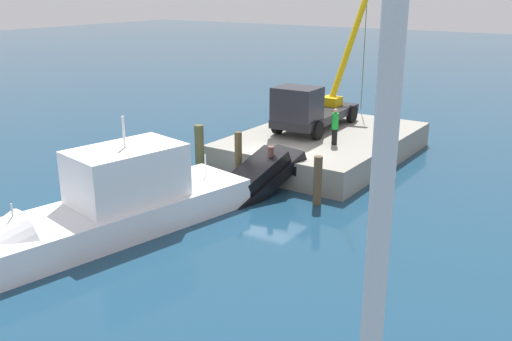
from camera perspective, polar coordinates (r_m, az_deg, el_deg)
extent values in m
plane|color=navy|center=(27.49, 1.87, -1.11)|extent=(200.00, 200.00, 0.00)
cube|color=gray|center=(31.47, 6.79, 2.51)|extent=(11.34, 7.80, 1.33)
cube|color=black|center=(32.31, 6.03, 5.49)|extent=(6.66, 2.63, 0.45)
cube|color=#26262C|center=(30.02, 4.11, 6.67)|extent=(1.93, 2.33, 1.69)
cylinder|color=black|center=(29.85, 6.12, 4.00)|extent=(1.01, 0.34, 1.00)
cylinder|color=black|center=(30.90, 2.18, 4.57)|extent=(1.01, 0.34, 1.00)
cylinder|color=black|center=(33.95, 9.51, 5.55)|extent=(1.01, 0.34, 1.00)
cylinder|color=black|center=(34.88, 5.93, 6.03)|extent=(1.01, 0.34, 1.00)
cylinder|color=#E5B20C|center=(35.09, 9.30, 12.17)|extent=(3.95, 0.66, 5.99)
cube|color=#E5B20C|center=(33.97, 7.52, 6.86)|extent=(1.00, 1.00, 0.50)
cylinder|color=#4C4C19|center=(36.73, 10.68, 11.39)|extent=(0.04, 0.04, 7.01)
cylinder|color=black|center=(29.03, 7.80, 3.34)|extent=(0.28, 0.28, 0.80)
cylinder|color=green|center=(28.85, 7.87, 4.88)|extent=(0.34, 0.34, 0.80)
sphere|color=tan|center=(28.74, 7.91, 5.88)|extent=(0.23, 0.23, 0.23)
cube|color=black|center=(25.71, 0.24, -1.16)|extent=(4.86, 2.70, 2.42)
cube|color=black|center=(25.52, 0.24, 0.12)|extent=(2.93, 2.08, 1.56)
cylinder|color=black|center=(24.53, -0.74, -4.43)|extent=(0.87, 0.40, 0.84)
cylinder|color=black|center=(25.76, -3.39, -3.35)|extent=(0.87, 0.40, 0.84)
cylinder|color=black|center=(26.11, 4.18, 0.04)|extent=(0.87, 0.40, 0.84)
cylinder|color=black|center=(27.27, 1.46, 0.86)|extent=(0.87, 0.40, 0.84)
cube|color=white|center=(22.65, -13.56, -5.29)|extent=(11.40, 5.33, 1.85)
cube|color=white|center=(22.24, -12.72, -0.30)|extent=(4.59, 3.35, 2.05)
cylinder|color=white|center=(21.80, -13.01, 3.75)|extent=(0.10, 0.10, 1.20)
cylinder|color=silver|center=(20.62, -23.00, -4.34)|extent=(0.06, 0.06, 1.00)
cylinder|color=silver|center=(24.52, -5.04, 0.50)|extent=(0.06, 0.06, 1.00)
cylinder|color=#4D502E|center=(27.72, -5.63, 1.85)|extent=(0.44, 0.44, 2.65)
cylinder|color=#4D4328|center=(26.48, -1.76, 1.10)|extent=(0.34, 0.34, 2.60)
cylinder|color=brown|center=(25.83, 1.46, 0.12)|extent=(0.29, 0.29, 2.12)
cylinder|color=brown|center=(24.47, 6.15, -1.00)|extent=(0.37, 0.37, 2.13)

